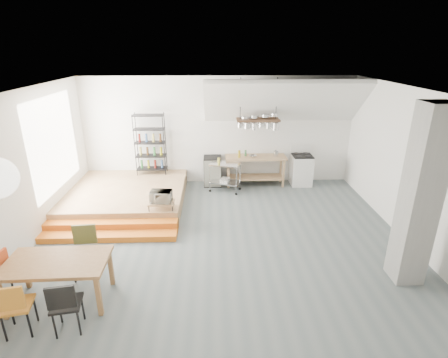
{
  "coord_description": "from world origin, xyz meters",
  "views": [
    {
      "loc": [
        -0.18,
        -6.75,
        3.99
      ],
      "look_at": [
        0.07,
        0.8,
        1.1
      ],
      "focal_mm": 28.0,
      "sensor_mm": 36.0,
      "label": 1
    }
  ],
  "objects_px": {
    "dining_table": "(57,265)",
    "mini_fridge": "(213,171)",
    "stove": "(301,169)",
    "rolling_cart": "(225,173)"
  },
  "relations": [
    {
      "from": "dining_table",
      "to": "mini_fridge",
      "type": "distance_m",
      "value": 5.71
    },
    {
      "from": "stove",
      "to": "rolling_cart",
      "type": "bearing_deg",
      "value": -168.93
    },
    {
      "from": "dining_table",
      "to": "rolling_cart",
      "type": "relative_size",
      "value": 1.71
    },
    {
      "from": "stove",
      "to": "dining_table",
      "type": "xyz_separation_m",
      "value": [
        -5.21,
        -5.07,
        0.2
      ]
    },
    {
      "from": "rolling_cart",
      "to": "dining_table",
      "type": "bearing_deg",
      "value": -102.86
    },
    {
      "from": "rolling_cart",
      "to": "mini_fridge",
      "type": "distance_m",
      "value": 0.62
    },
    {
      "from": "mini_fridge",
      "to": "stove",
      "type": "bearing_deg",
      "value": -0.93
    },
    {
      "from": "stove",
      "to": "rolling_cart",
      "type": "xyz_separation_m",
      "value": [
        -2.33,
        -0.46,
        0.07
      ]
    },
    {
      "from": "rolling_cart",
      "to": "mini_fridge",
      "type": "relative_size",
      "value": 1.08
    },
    {
      "from": "rolling_cart",
      "to": "mini_fridge",
      "type": "height_order",
      "value": "mini_fridge"
    }
  ]
}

